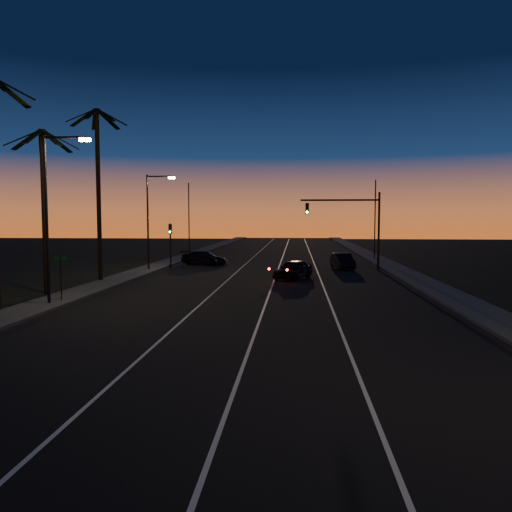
# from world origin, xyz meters

# --- Properties ---
(road) EXTENTS (20.00, 170.00, 0.01)m
(road) POSITION_xyz_m (0.00, 30.00, 0.01)
(road) COLOR black
(road) RESTS_ON ground
(sidewalk_left) EXTENTS (2.40, 170.00, 0.16)m
(sidewalk_left) POSITION_xyz_m (-11.20, 30.00, 0.08)
(sidewalk_left) COLOR #373735
(sidewalk_left) RESTS_ON ground
(sidewalk_right) EXTENTS (2.40, 170.00, 0.16)m
(sidewalk_right) POSITION_xyz_m (11.20, 30.00, 0.08)
(sidewalk_right) COLOR #373735
(sidewalk_right) RESTS_ON ground
(lane_stripe_left) EXTENTS (0.12, 160.00, 0.01)m
(lane_stripe_left) POSITION_xyz_m (-3.00, 30.00, 0.02)
(lane_stripe_left) COLOR silver
(lane_stripe_left) RESTS_ON road
(lane_stripe_mid) EXTENTS (0.12, 160.00, 0.01)m
(lane_stripe_mid) POSITION_xyz_m (0.50, 30.00, 0.02)
(lane_stripe_mid) COLOR silver
(lane_stripe_mid) RESTS_ON road
(lane_stripe_right) EXTENTS (0.12, 160.00, 0.01)m
(lane_stripe_right) POSITION_xyz_m (4.00, 30.00, 0.02)
(lane_stripe_right) COLOR silver
(lane_stripe_right) RESTS_ON road
(palm_mid) EXTENTS (4.25, 4.16, 10.03)m
(palm_mid) POSITION_xyz_m (-13.20, 24.00, 6.25)
(palm_mid) COLOR black
(palm_mid) RESTS_ON ground
(palm_far) EXTENTS (4.25, 4.16, 12.53)m
(palm_far) POSITION_xyz_m (-12.20, 30.00, 7.61)
(palm_far) COLOR black
(palm_far) RESTS_ON ground
(streetlight_left_near) EXTENTS (2.55, 0.26, 9.00)m
(streetlight_left_near) POSITION_xyz_m (-10.70, 20.00, 5.32)
(streetlight_left_near) COLOR black
(streetlight_left_near) RESTS_ON ground
(streetlight_left_far) EXTENTS (2.55, 0.26, 8.50)m
(streetlight_left_far) POSITION_xyz_m (-10.69, 38.00, 5.06)
(streetlight_left_far) COLOR black
(streetlight_left_far) RESTS_ON ground
(street_sign) EXTENTS (0.70, 0.06, 2.60)m
(street_sign) POSITION_xyz_m (-10.80, 21.00, 1.66)
(street_sign) COLOR black
(street_sign) RESTS_ON ground
(signal_mast) EXTENTS (7.10, 0.41, 7.00)m
(signal_mast) POSITION_xyz_m (7.14, 39.99, 4.78)
(signal_mast) COLOR black
(signal_mast) RESTS_ON ground
(signal_post) EXTENTS (0.28, 0.37, 4.20)m
(signal_post) POSITION_xyz_m (-9.50, 39.98, 2.89)
(signal_post) COLOR black
(signal_post) RESTS_ON ground
(far_pole_left) EXTENTS (0.14, 0.14, 9.00)m
(far_pole_left) POSITION_xyz_m (-11.00, 55.00, 4.50)
(far_pole_left) COLOR black
(far_pole_left) RESTS_ON ground
(far_pole_right) EXTENTS (0.14, 0.14, 9.00)m
(far_pole_right) POSITION_xyz_m (11.00, 52.00, 4.50)
(far_pole_right) COLOR black
(far_pole_right) RESTS_ON ground
(lead_car) EXTENTS (3.52, 5.03, 1.46)m
(lead_car) POSITION_xyz_m (1.91, 32.81, 0.74)
(lead_car) COLOR black
(lead_car) RESTS_ON road
(right_car) EXTENTS (2.09, 4.54, 1.44)m
(right_car) POSITION_xyz_m (6.39, 40.90, 0.73)
(right_car) COLOR black
(right_car) RESTS_ON road
(cross_car) EXTENTS (5.12, 3.44, 1.38)m
(cross_car) POSITION_xyz_m (-7.07, 43.88, 0.70)
(cross_car) COLOR black
(cross_car) RESTS_ON road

